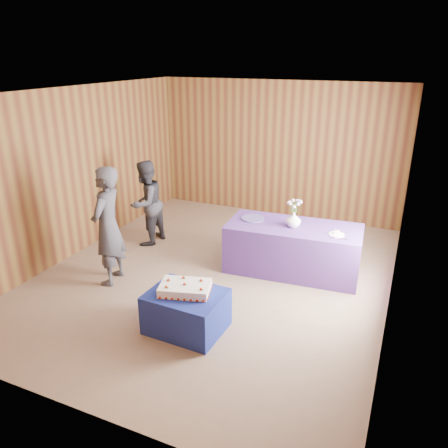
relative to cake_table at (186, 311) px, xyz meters
The scene contains 13 objects.
ground 1.47m from the cake_table, 100.51° to the left, with size 6.00×6.00×0.00m, color gray.
room_shell 2.12m from the cake_table, 100.51° to the left, with size 5.04×6.04×2.72m.
cake_table is the anchor object (origin of this frame).
serving_table 2.17m from the cake_table, 69.23° to the left, with size 2.00×0.90×0.75m, color #473187.
sheet_cake 0.31m from the cake_table, 128.72° to the left, with size 0.70×0.57×0.14m.
vase 2.22m from the cake_table, 69.09° to the left, with size 0.22×0.22×0.23m, color white.
flower_spray 2.30m from the cake_table, 69.09° to the left, with size 0.22×0.22×0.17m.
platter 2.12m from the cake_table, 87.33° to the left, with size 0.36×0.36×0.02m, color #584C99.
plate 2.45m from the cake_table, 53.84° to the left, with size 0.22×0.22×0.01m, color white.
cake_slice 2.46m from the cake_table, 53.83° to the left, with size 0.07×0.06×0.08m.
knife 2.37m from the cake_table, 50.86° to the left, with size 0.26×0.02×0.00m, color silver.
guest_left 1.82m from the cake_table, 158.15° to the left, with size 0.64×0.42×1.74m, color #3C3C47.
guest_right 2.82m from the cake_table, 132.45° to the left, with size 0.72×0.56×1.49m, color #32323C.
Camera 1 is at (2.51, -5.40, 3.18)m, focal length 35.00 mm.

